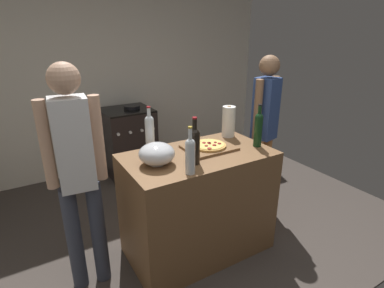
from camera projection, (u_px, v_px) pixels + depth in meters
The scene contains 14 objects.
ground_plane at pixel (158, 215), 3.25m from camera, with size 4.72×3.47×0.02m, color #3F3833.
kitchen_wall_rear at pixel (106, 74), 3.98m from camera, with size 4.72×0.10×2.60m, color silver.
counter at pixel (198, 203), 2.60m from camera, with size 1.20×0.68×0.92m, color brown.
cutting_board at pixel (209, 148), 2.53m from camera, with size 0.40×0.32×0.02m, color brown.
pizza at pixel (209, 145), 2.52m from camera, with size 0.28×0.28×0.03m.
mixing_bowl at pixel (157, 154), 2.22m from camera, with size 0.27×0.27×0.16m.
paper_towel_roll at pixel (229, 122), 2.78m from camera, with size 0.12×0.12×0.28m.
wine_bottle_dark at pixel (258, 128), 2.54m from camera, with size 0.07×0.07×0.36m.
wine_bottle_green at pixel (150, 132), 2.42m from camera, with size 0.07×0.07×0.37m.
wine_bottle_amber at pixel (195, 144), 2.20m from camera, with size 0.08×0.08×0.35m.
wine_bottle_clear at pixel (190, 154), 2.05m from camera, with size 0.07×0.07×0.34m.
stove at pixel (129, 142), 4.01m from camera, with size 0.59×0.58×0.94m.
person_in_stripes at pixel (77, 168), 2.06m from camera, with size 0.39×0.22×1.67m.
person_in_red at pixel (264, 127), 3.08m from camera, with size 0.35×0.24×1.63m.
Camera 1 is at (-1.10, -1.13, 1.85)m, focal length 28.57 mm.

